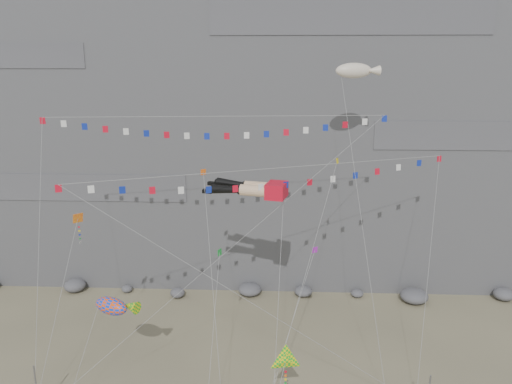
# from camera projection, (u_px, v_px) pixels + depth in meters

# --- Properties ---
(cliff) EXTENTS (80.00, 28.00, 50.00)m
(cliff) POSITION_uv_depth(u_px,v_px,m) (256.00, 65.00, 64.23)
(cliff) COLOR slate
(cliff) RESTS_ON ground
(talus_boulders) EXTENTS (60.00, 3.00, 1.20)m
(talus_boulders) POSITION_uv_depth(u_px,v_px,m) (250.00, 290.00, 56.02)
(talus_boulders) COLOR slate
(talus_boulders) RESTS_ON ground
(legs_kite) EXTENTS (7.27, 15.12, 19.87)m
(legs_kite) POSITION_uv_depth(u_px,v_px,m) (254.00, 189.00, 41.37)
(legs_kite) COLOR red
(legs_kite) RESTS_ON ground
(flag_banner_upper) EXTENTS (28.51, 12.85, 26.96)m
(flag_banner_upper) POSITION_uv_depth(u_px,v_px,m) (216.00, 117.00, 41.74)
(flag_banner_upper) COLOR red
(flag_banner_upper) RESTS_ON ground
(flag_banner_lower) EXTENTS (30.10, 12.23, 21.26)m
(flag_banner_lower) POSITION_uv_depth(u_px,v_px,m) (274.00, 169.00, 40.08)
(flag_banner_lower) COLOR red
(flag_banner_lower) RESTS_ON ground
(harlequin_kite) EXTENTS (2.59, 8.58, 15.40)m
(harlequin_kite) POSITION_uv_depth(u_px,v_px,m) (78.00, 219.00, 39.97)
(harlequin_kite) COLOR red
(harlequin_kite) RESTS_ON ground
(fish_windsock) EXTENTS (4.89, 5.49, 8.51)m
(fish_windsock) POSITION_uv_depth(u_px,v_px,m) (111.00, 306.00, 38.88)
(fish_windsock) COLOR #FF4D0D
(fish_windsock) RESTS_ON ground
(delta_kite) EXTENTS (3.15, 4.57, 7.81)m
(delta_kite) POSITION_uv_depth(u_px,v_px,m) (286.00, 361.00, 33.75)
(delta_kite) COLOR yellow
(delta_kite) RESTS_ON ground
(blimp_windsock) EXTENTS (4.43, 14.09, 27.86)m
(blimp_windsock) POSITION_uv_depth(u_px,v_px,m) (354.00, 71.00, 44.21)
(blimp_windsock) COLOR beige
(blimp_windsock) RESTS_ON ground
(small_kite_a) EXTENTS (3.44, 12.45, 20.41)m
(small_kite_a) POSITION_uv_depth(u_px,v_px,m) (204.00, 177.00, 41.84)
(small_kite_a) COLOR orange
(small_kite_a) RESTS_ON ground
(small_kite_b) EXTENTS (4.98, 9.17, 14.24)m
(small_kite_b) POSITION_uv_depth(u_px,v_px,m) (314.00, 252.00, 40.59)
(small_kite_b) COLOR purple
(small_kite_b) RESTS_ON ground
(small_kite_c) EXTENTS (1.15, 11.34, 14.98)m
(small_kite_c) POSITION_uv_depth(u_px,v_px,m) (219.00, 255.00, 40.20)
(small_kite_c) COLOR #169430
(small_kite_c) RESTS_ON ground
(small_kite_d) EXTENTS (6.86, 14.05, 22.84)m
(small_kite_d) POSITION_uv_depth(u_px,v_px,m) (335.00, 168.00, 41.70)
(small_kite_d) COLOR yellow
(small_kite_d) RESTS_ON ground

